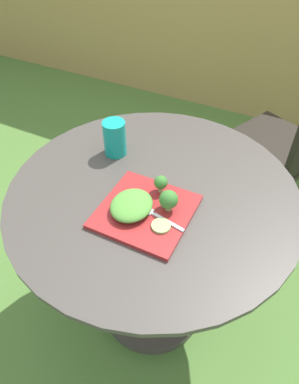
{
  "coord_description": "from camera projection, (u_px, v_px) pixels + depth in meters",
  "views": [
    {
      "loc": [
        0.35,
        -0.73,
        1.52
      ],
      "look_at": [
        0.01,
        -0.05,
        0.78
      ],
      "focal_mm": 33.26,
      "sensor_mm": 36.0,
      "label": 1
    }
  ],
  "objects": [
    {
      "name": "salad_plate",
      "position": [
        146.0,
        211.0,
        1.05
      ],
      "size": [
        0.26,
        0.26,
        0.01
      ],
      "primitive_type": "cube",
      "color": "maroon",
      "rests_on": "patio_table"
    },
    {
      "name": "patio_table",
      "position": [
        153.0,
        241.0,
        1.3
      ],
      "size": [
        0.93,
        0.93,
        0.74
      ],
      "color": "#423D38",
      "rests_on": "ground_plane"
    },
    {
      "name": "cucumber_slice_0",
      "position": [
        161.0,
        226.0,
        0.99
      ],
      "size": [
        0.06,
        0.06,
        0.01
      ],
      "primitive_type": "cylinder",
      "color": "#8EB766",
      "rests_on": "salad_plate"
    },
    {
      "name": "ground_plane",
      "position": [
        152.0,
        306.0,
        1.64
      ],
      "size": [
        12.0,
        12.0,
        0.0
      ],
      "primitive_type": "plane",
      "color": "#4C7533"
    },
    {
      "name": "lettuce_mound",
      "position": [
        131.0,
        205.0,
        1.03
      ],
      "size": [
        0.12,
        0.14,
        0.04
      ],
      "primitive_type": "ellipsoid",
      "color": "#519338",
      "rests_on": "salad_plate"
    },
    {
      "name": "broccoli_floret_1",
      "position": [
        169.0,
        200.0,
        1.02
      ],
      "size": [
        0.06,
        0.06,
        0.07
      ],
      "color": "#99B770",
      "rests_on": "salad_plate"
    },
    {
      "name": "fork",
      "position": [
        157.0,
        216.0,
        1.02
      ],
      "size": [
        0.15,
        0.05,
        0.0
      ],
      "color": "silver",
      "rests_on": "salad_plate"
    },
    {
      "name": "broccoli_floret_0",
      "position": [
        161.0,
        183.0,
        1.08
      ],
      "size": [
        0.04,
        0.04,
        0.06
      ],
      "color": "#99B770",
      "rests_on": "salad_plate"
    },
    {
      "name": "drinking_glass",
      "position": [
        115.0,
        140.0,
        1.22
      ],
      "size": [
        0.08,
        0.08,
        0.13
      ],
      "color": "#149989",
      "rests_on": "patio_table"
    },
    {
      "name": "patio_chair",
      "position": [
        295.0,
        139.0,
        1.68
      ],
      "size": [
        0.59,
        0.59,
        0.9
      ],
      "color": "black",
      "rests_on": "ground_plane"
    }
  ]
}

